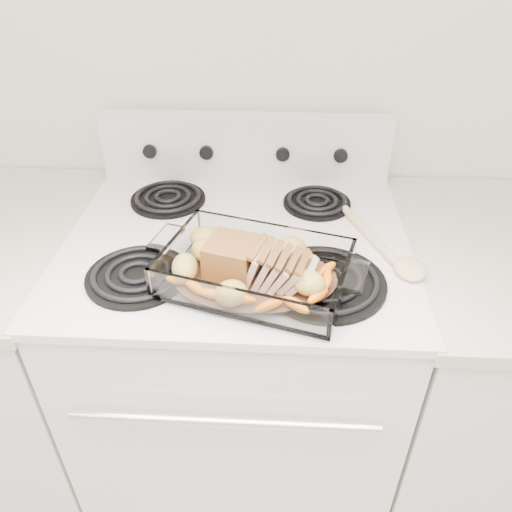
{
  "coord_description": "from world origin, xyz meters",
  "views": [
    {
      "loc": [
        0.09,
        0.71,
        1.57
      ],
      "look_at": [
        0.05,
        1.5,
        0.99
      ],
      "focal_mm": 35.0,
      "sensor_mm": 36.0,
      "label": 1
    }
  ],
  "objects_px": {
    "electric_range": "(240,371)",
    "counter_right": "(478,384)",
    "counter_left": "(12,365)",
    "baking_dish": "(255,274)",
    "pork_roast": "(249,263)"
  },
  "relations": [
    {
      "from": "counter_left",
      "to": "counter_right",
      "type": "relative_size",
      "value": 1.0
    },
    {
      "from": "electric_range",
      "to": "counter_left",
      "type": "xyz_separation_m",
      "value": [
        -0.67,
        -0.0,
        -0.02
      ]
    },
    {
      "from": "counter_left",
      "to": "baking_dish",
      "type": "xyz_separation_m",
      "value": [
        0.72,
        -0.17,
        0.5
      ]
    },
    {
      "from": "electric_range",
      "to": "baking_dish",
      "type": "bearing_deg",
      "value": -73.09
    },
    {
      "from": "electric_range",
      "to": "counter_right",
      "type": "xyz_separation_m",
      "value": [
        0.66,
        -0.0,
        -0.02
      ]
    },
    {
      "from": "pork_roast",
      "to": "baking_dish",
      "type": "bearing_deg",
      "value": 13.97
    },
    {
      "from": "counter_left",
      "to": "pork_roast",
      "type": "distance_m",
      "value": 0.89
    },
    {
      "from": "electric_range",
      "to": "pork_roast",
      "type": "distance_m",
      "value": 0.54
    },
    {
      "from": "counter_right",
      "to": "baking_dish",
      "type": "bearing_deg",
      "value": -164.46
    },
    {
      "from": "electric_range",
      "to": "counter_left",
      "type": "relative_size",
      "value": 1.2
    },
    {
      "from": "electric_range",
      "to": "baking_dish",
      "type": "xyz_separation_m",
      "value": [
        0.05,
        -0.17,
        0.48
      ]
    },
    {
      "from": "counter_right",
      "to": "baking_dish",
      "type": "relative_size",
      "value": 2.63
    },
    {
      "from": "counter_left",
      "to": "counter_right",
      "type": "xyz_separation_m",
      "value": [
        1.33,
        0.0,
        0.0
      ]
    },
    {
      "from": "electric_range",
      "to": "counter_left",
      "type": "bearing_deg",
      "value": -179.9
    },
    {
      "from": "electric_range",
      "to": "counter_right",
      "type": "distance_m",
      "value": 0.67
    }
  ]
}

